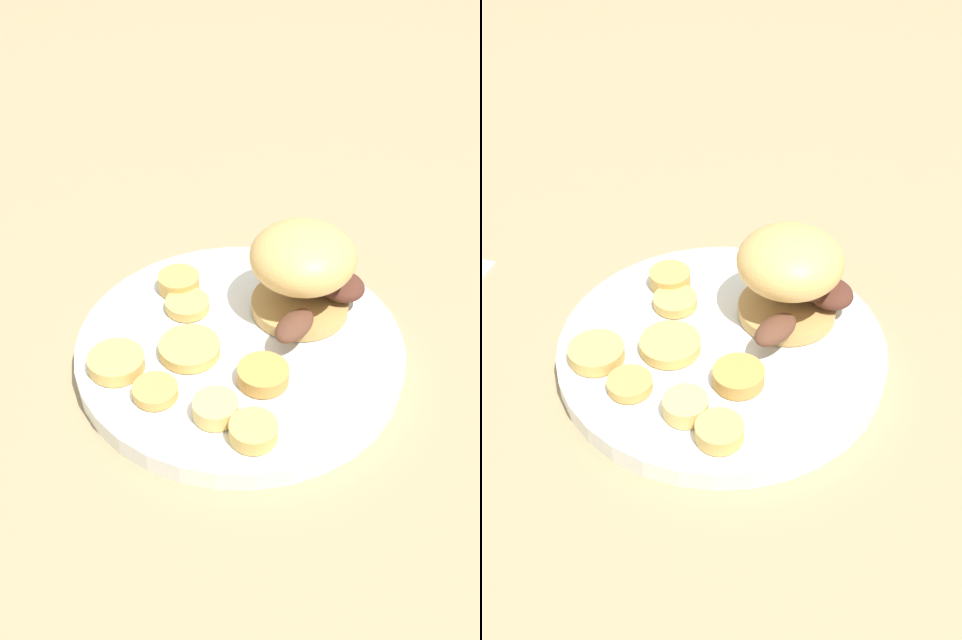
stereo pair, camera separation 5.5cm
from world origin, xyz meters
TOP-DOWN VIEW (x-y plane):
  - ground_plane at (0.00, 0.00)m, footprint 4.00×4.00m
  - dinner_plate at (0.00, 0.00)m, footprint 0.30×0.30m
  - sandwich at (-0.00, -0.07)m, footprint 0.10×0.12m
  - potato_round_0 at (0.10, -0.00)m, footprint 0.04×0.04m
  - potato_round_1 at (-0.06, 0.07)m, footprint 0.04×0.04m
  - potato_round_2 at (-0.09, 0.06)m, footprint 0.04×0.04m
  - potato_round_3 at (-0.05, 0.02)m, footprint 0.04×0.04m
  - potato_round_4 at (0.04, 0.11)m, footprint 0.05×0.05m
  - potato_round_5 at (-0.01, 0.10)m, footprint 0.04×0.04m
  - potato_round_6 at (0.07, 0.01)m, footprint 0.04×0.04m
  - potato_round_7 at (0.02, 0.04)m, footprint 0.05×0.05m

SIDE VIEW (x-z plane):
  - ground_plane at x=0.00m, z-range 0.00..0.00m
  - dinner_plate at x=0.00m, z-range 0.00..0.02m
  - potato_round_5 at x=-0.01m, z-range 0.02..0.03m
  - potato_round_6 at x=0.07m, z-range 0.02..0.03m
  - potato_round_7 at x=0.02m, z-range 0.02..0.03m
  - potato_round_4 at x=0.04m, z-range 0.02..0.03m
  - potato_round_3 at x=-0.05m, z-range 0.02..0.03m
  - potato_round_2 at x=-0.09m, z-range 0.02..0.04m
  - potato_round_1 at x=-0.06m, z-range 0.02..0.04m
  - potato_round_0 at x=0.10m, z-range 0.02..0.04m
  - sandwich at x=0.00m, z-range 0.02..0.11m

